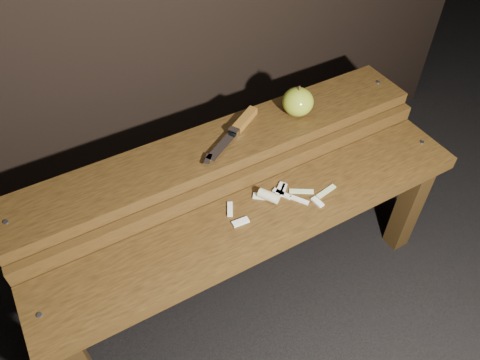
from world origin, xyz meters
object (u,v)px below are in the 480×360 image
apple (298,102)px  knife (239,126)px  bench_rear_tier (222,165)px  bench_front_tier (263,234)px

apple → knife: bearing=173.7°
apple → knife: (-0.18, 0.02, -0.03)m
bench_rear_tier → apple: (0.25, 0.00, 0.13)m
apple → knife: 0.18m
bench_rear_tier → bench_front_tier: bearing=-90.0°
bench_front_tier → bench_rear_tier: 0.23m
knife → bench_rear_tier: bearing=-161.1°
bench_rear_tier → apple: apple is taller
apple → knife: apple is taller
bench_front_tier → apple: apple is taller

